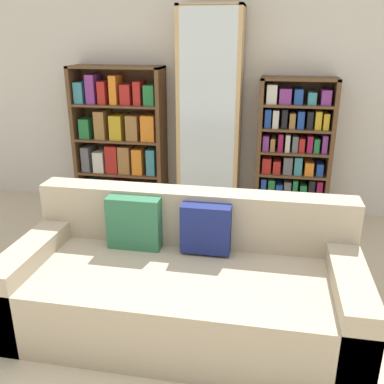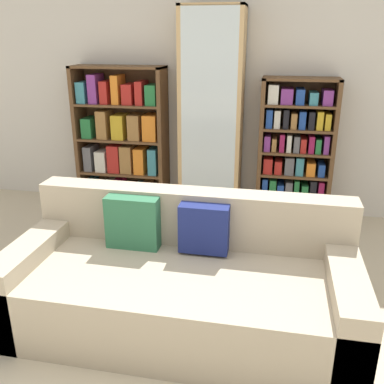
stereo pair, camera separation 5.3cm
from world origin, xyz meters
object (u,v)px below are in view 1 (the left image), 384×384
object	(u,v)px
couch	(184,284)
bookshelf_left	(120,142)
bookshelf_right	(293,152)
wine_bottle	(262,230)
display_cabinet	(210,117)

from	to	relation	value
couch	bookshelf_left	xyz separation A→B (m)	(-1.08, 1.91, 0.44)
bookshelf_left	bookshelf_right	bearing A→B (deg)	0.00
bookshelf_right	wine_bottle	xyz separation A→B (m)	(-0.26, -0.70, -0.55)
couch	display_cabinet	xyz separation A→B (m)	(-0.12, 1.90, 0.74)
display_cabinet	bookshelf_right	world-z (taller)	display_cabinet
bookshelf_right	wine_bottle	size ratio (longest dim) A/B	4.09
bookshelf_left	display_cabinet	bearing A→B (deg)	-0.94
bookshelf_left	display_cabinet	distance (m)	1.01
display_cabinet	bookshelf_right	distance (m)	0.90
display_cabinet	wine_bottle	size ratio (longest dim) A/B	5.93
couch	display_cabinet	size ratio (longest dim) A/B	1.05
bookshelf_left	display_cabinet	size ratio (longest dim) A/B	0.73
bookshelf_right	wine_bottle	world-z (taller)	bookshelf_right
bookshelf_left	display_cabinet	xyz separation A→B (m)	(0.96, -0.02, 0.31)
couch	bookshelf_left	distance (m)	2.24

